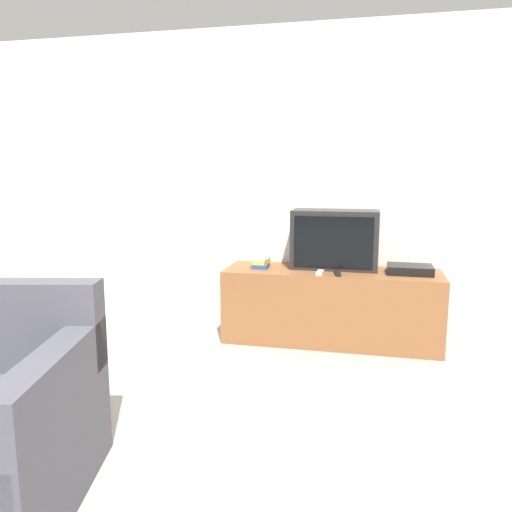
{
  "coord_description": "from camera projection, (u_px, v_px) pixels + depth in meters",
  "views": [
    {
      "loc": [
        0.88,
        -1.3,
        1.4
      ],
      "look_at": [
        0.05,
        2.29,
        0.77
      ],
      "focal_mm": 35.0,
      "sensor_mm": 36.0,
      "label": 1
    }
  ],
  "objects": [
    {
      "name": "wall_back",
      "position": [
        269.0,
        182.0,
        4.37
      ],
      "size": [
        9.0,
        0.06,
        2.6
      ],
      "color": "white",
      "rests_on": "ground_plane"
    },
    {
      "name": "tv_stand",
      "position": [
        331.0,
        306.0,
        4.11
      ],
      "size": [
        1.74,
        0.54,
        0.6
      ],
      "color": "brown",
      "rests_on": "ground_plane"
    },
    {
      "name": "television",
      "position": [
        335.0,
        239.0,
        4.11
      ],
      "size": [
        0.7,
        0.33,
        0.48
      ],
      "color": "black",
      "rests_on": "tv_stand"
    },
    {
      "name": "book_stack",
      "position": [
        261.0,
        263.0,
        4.18
      ],
      "size": [
        0.15,
        0.2,
        0.09
      ],
      "color": "#23478E",
      "rests_on": "tv_stand"
    },
    {
      "name": "remote_on_stand",
      "position": [
        320.0,
        272.0,
        3.92
      ],
      "size": [
        0.05,
        0.15,
        0.02
      ],
      "rotation": [
        0.0,
        0.0,
        -0.04
      ],
      "color": "#B7B7B7",
      "rests_on": "tv_stand"
    },
    {
      "name": "remote_secondary",
      "position": [
        337.0,
        273.0,
        3.88
      ],
      "size": [
        0.07,
        0.16,
        0.02
      ],
      "rotation": [
        0.0,
        0.0,
        0.2
      ],
      "color": "black",
      "rests_on": "tv_stand"
    },
    {
      "name": "set_top_box",
      "position": [
        410.0,
        269.0,
        3.93
      ],
      "size": [
        0.35,
        0.26,
        0.07
      ],
      "color": "black",
      "rests_on": "tv_stand"
    }
  ]
}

